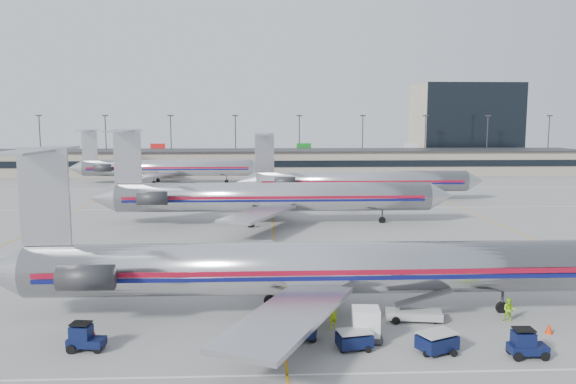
{
  "coord_description": "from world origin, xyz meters",
  "views": [
    {
      "loc": [
        -1.22,
        -46.74,
        13.62
      ],
      "look_at": [
        1.95,
        25.03,
        4.5
      ],
      "focal_mm": 35.0,
      "sensor_mm": 36.0,
      "label": 1
    }
  ],
  "objects": [
    {
      "name": "jet_third_row",
      "position": [
        14.74,
        48.07,
        3.39
      ],
      "size": [
        42.69,
        26.26,
        11.67
      ],
      "color": "silver",
      "rests_on": "ground"
    },
    {
      "name": "jet_back_row",
      "position": [
        -22.89,
        77.01,
        3.45
      ],
      "size": [
        43.41,
        26.7,
        11.87
      ],
      "color": "silver",
      "rests_on": "ground"
    },
    {
      "name": "terminal",
      "position": [
        0.0,
        97.97,
        3.16
      ],
      "size": [
        162.0,
        17.0,
        6.25
      ],
      "color": "gray",
      "rests_on": "ground"
    },
    {
      "name": "cart_inner",
      "position": [
        8.99,
        -15.41,
        0.66
      ],
      "size": [
        2.61,
        2.27,
        1.24
      ],
      "rotation": [
        0.0,
        0.0,
        0.43
      ],
      "color": "#091033",
      "rests_on": "ground"
    },
    {
      "name": "uld_container",
      "position": [
        5.09,
        -13.47,
        1.06
      ],
      "size": [
        2.14,
        1.84,
        2.11
      ],
      "rotation": [
        0.0,
        0.0,
        -0.09
      ],
      "color": "#2D2D30",
      "rests_on": "ground"
    },
    {
      "name": "ramp_worker_near",
      "position": [
        3.36,
        -11.24,
        0.89
      ],
      "size": [
        0.77,
        0.69,
        1.77
      ],
      "primitive_type": "imported",
      "rotation": [
        0.0,
        0.0,
        0.53
      ],
      "color": "#C1EE16",
      "rests_on": "ground"
    },
    {
      "name": "cone_left",
      "position": [
        -11.87,
        -12.6,
        0.34
      ],
      "size": [
        0.6,
        0.6,
        0.67
      ],
      "primitive_type": "cone",
      "rotation": [
        0.0,
        0.0,
        0.26
      ],
      "color": "red",
      "rests_on": "ground"
    },
    {
      "name": "ramp_worker_far",
      "position": [
        15.48,
        -10.55,
        0.82
      ],
      "size": [
        1.0,
        0.92,
        1.65
      ],
      "primitive_type": "imported",
      "rotation": [
        0.0,
        0.0,
        -0.47
      ],
      "color": "#91DD14",
      "rests_on": "ground"
    },
    {
      "name": "ground",
      "position": [
        0.0,
        0.0,
        0.0
      ],
      "size": [
        260.0,
        260.0,
        0.0
      ],
      "primitive_type": "plane",
      "color": "gray",
      "rests_on": "ground"
    },
    {
      "name": "cart_outer",
      "position": [
        4.19,
        -14.69,
        0.6
      ],
      "size": [
        2.22,
        1.72,
        1.14
      ],
      "rotation": [
        0.0,
        0.0,
        0.19
      ],
      "color": "#091033",
      "rests_on": "ground"
    },
    {
      "name": "jet_second_row",
      "position": [
        -0.76,
        26.94,
        3.67
      ],
      "size": [
        48.35,
        28.47,
        12.66
      ],
      "color": "silver",
      "rests_on": "ground"
    },
    {
      "name": "jet_foreground",
      "position": [
        1.17,
        -8.72,
        3.47
      ],
      "size": [
        45.72,
        26.92,
        11.97
      ],
      "color": "silver",
      "rests_on": "ground"
    },
    {
      "name": "tug_right",
      "position": [
        13.89,
        -16.36,
        0.8
      ],
      "size": [
        2.18,
        1.16,
        1.75
      ],
      "rotation": [
        0.0,
        0.0,
        -0.02
      ],
      "color": "#091033",
      "rests_on": "ground"
    },
    {
      "name": "tug_center",
      "position": [
        0.89,
        -13.2,
        0.75
      ],
      "size": [
        2.21,
        1.44,
        1.65
      ],
      "rotation": [
        0.0,
        0.0,
        -0.22
      ],
      "color": "#091033",
      "rests_on": "ground"
    },
    {
      "name": "cone_right",
      "position": [
        17.15,
        -12.76,
        0.34
      ],
      "size": [
        0.6,
        0.6,
        0.68
      ],
      "primitive_type": "cone",
      "rotation": [
        0.0,
        0.0,
        -0.24
      ],
      "color": "red",
      "rests_on": "ground"
    },
    {
      "name": "belt_loader",
      "position": [
        9.11,
        -10.16,
        0.63
      ],
      "size": [
        4.53,
        1.9,
        2.34
      ],
      "rotation": [
        0.0,
        0.0,
        -0.15
      ],
      "color": "#A1A1A1",
      "rests_on": "ground"
    },
    {
      "name": "light_mast_row",
      "position": [
        0.0,
        112.0,
        8.58
      ],
      "size": [
        163.6,
        0.4,
        15.28
      ],
      "color": "#38383D",
      "rests_on": "ground"
    },
    {
      "name": "tug_left",
      "position": [
        -11.95,
        -14.2,
        0.79
      ],
      "size": [
        2.25,
        1.34,
        1.73
      ],
      "rotation": [
        0.0,
        0.0,
        -0.14
      ],
      "color": "#091033",
      "rests_on": "ground"
    },
    {
      "name": "apron_markings",
      "position": [
        0.0,
        10.0,
        0.01
      ],
      "size": [
        160.0,
        0.15,
        0.02
      ],
      "primitive_type": "cube",
      "color": "silver",
      "rests_on": "ground"
    },
    {
      "name": "distant_building",
      "position": [
        62.0,
        128.0,
        12.5
      ],
      "size": [
        30.0,
        20.0,
        25.0
      ],
      "primitive_type": "cube",
      "color": "tan",
      "rests_on": "ground"
    }
  ]
}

